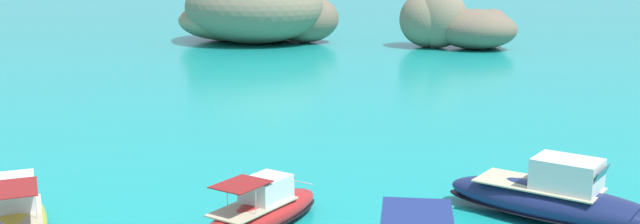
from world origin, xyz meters
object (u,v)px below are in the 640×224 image
Objects in this scene: islet_small at (455,23)px; motorboat_red at (262,212)px; islet_large at (255,11)px; motorboat_navy at (555,200)px; motorboat_yellow at (14,221)px.

motorboat_red is at bearing -95.69° from islet_small.
motorboat_red is (19.94, -66.03, -3.35)m from islet_large.
motorboat_navy reaches higher than motorboat_red.
islet_small reaches higher than motorboat_red.
islet_large is 69.06m from motorboat_red.
islet_large is 3.25× the size of motorboat_red.
islet_small is 64.42m from motorboat_red.
islet_large is at bearing 116.68° from motorboat_navy.
motorboat_yellow is at bearing -162.65° from motorboat_navy.
islet_large is 2.90× the size of motorboat_yellow.
islet_small is at bearing 77.20° from motorboat_yellow.
islet_small is 61.12m from motorboat_navy.
islet_large reaches higher than motorboat_red.
islet_small is 2.03× the size of motorboat_yellow.
motorboat_red is at bearing -164.56° from motorboat_navy.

